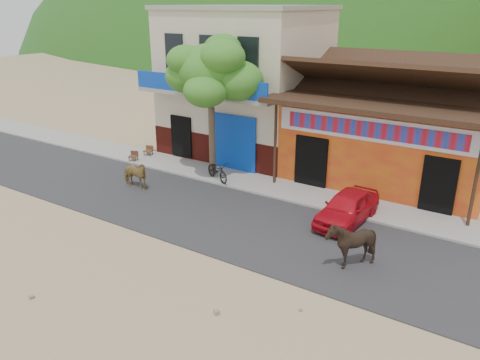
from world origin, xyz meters
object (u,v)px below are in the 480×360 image
object	(u,v)px
tree	(211,108)
scooter	(217,170)
cow_dark	(351,244)
cafe_chair_left	(148,147)
cow_tan	(134,174)
cafe_chair_right	(133,152)
red_car	(347,207)

from	to	relation	value
tree	scooter	size ratio (longest dim) A/B	3.66
cow_dark	cafe_chair_left	size ratio (longest dim) A/B	1.76
cow_tan	cow_dark	distance (m)	9.82
cow_dark	scooter	distance (m)	8.11
scooter	cafe_chair_right	bearing A→B (deg)	116.50
red_car	cafe_chair_left	distance (m)	11.27
red_car	scooter	xyz separation A→B (m)	(-6.13, 0.77, -0.05)
tree	cafe_chair_right	xyz separation A→B (m)	(-4.40, -0.50, -2.59)
cow_tan	cow_dark	xyz separation A→B (m)	(9.76, -1.12, 0.14)
cow_tan	scooter	bearing A→B (deg)	-47.47
cow_dark	cafe_chair_left	distance (m)	13.11
red_car	cow_tan	bearing A→B (deg)	-165.12
tree	red_car	distance (m)	7.29
red_car	cafe_chair_left	bearing A→B (deg)	174.70
cafe_chair_left	cafe_chair_right	xyz separation A→B (m)	(0.00, -1.04, -0.01)
tree	cow_dark	xyz separation A→B (m)	(7.88, -4.05, -2.34)
cow_tan	red_car	size ratio (longest dim) A/B	0.42
cafe_chair_left	red_car	bearing A→B (deg)	-24.13
cow_dark	scooter	size ratio (longest dim) A/B	0.90
cow_tan	cafe_chair_right	xyz separation A→B (m)	(-2.53, 2.43, -0.10)
tree	cow_dark	size ratio (longest dim) A/B	4.07
cow_tan	cafe_chair_left	bearing A→B (deg)	33.84
red_car	scooter	size ratio (longest dim) A/B	2.02
scooter	cafe_chair_right	world-z (taller)	scooter
red_car	cafe_chair_right	size ratio (longest dim) A/B	4.02
cow_dark	red_car	world-z (taller)	cow_dark
cafe_chair_left	cafe_chair_right	distance (m)	1.04
tree	cafe_chair_right	size ratio (longest dim) A/B	7.29
cafe_chair_left	cow_tan	bearing A→B (deg)	-68.96
cow_tan	scooter	size ratio (longest dim) A/B	0.85
cow_tan	cafe_chair_right	bearing A→B (deg)	43.89
cow_dark	cafe_chair_left	world-z (taller)	cow_dark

